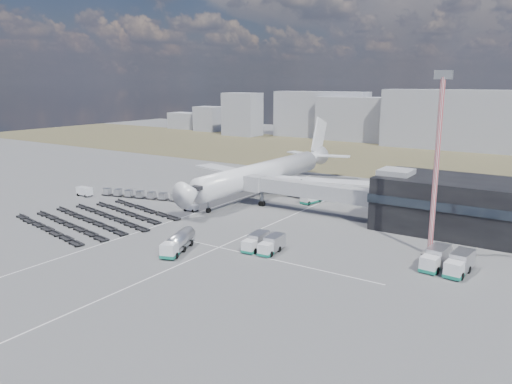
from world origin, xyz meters
The scene contains 16 objects.
ground centered at (0.00, 0.00, 0.00)m, with size 420.00×420.00×0.00m, color #565659.
grass_strip centered at (0.00, 110.00, 0.01)m, with size 420.00×90.00×0.01m, color #49452B.
lane_markings centered at (9.77, 3.00, 0.01)m, with size 47.12×110.00×0.01m.
terminal centered at (47.77, 23.96, 5.25)m, with size 30.40×16.40×11.00m.
jet_bridge centered at (15.90, 20.42, 5.05)m, with size 30.30×3.80×7.05m.
airliner centered at (0.00, 32.38, 5.29)m, with size 51.59×64.53×17.62m.
skyline centered at (9.77, 149.89, 10.25)m, with size 294.39×25.62×24.41m.
fuel_tanker centered at (11.61, -13.29, 1.55)m, with size 5.51×9.83×3.10m.
pushback_tug centered at (-4.00, 8.00, 0.69)m, with size 3.00×1.69×1.38m, color white.
utility_van centered at (-35.45, 4.67, 1.11)m, with size 4.14×1.87×2.22m, color white.
catering_truck centered at (14.31, 29.08, 1.35)m, with size 3.27×6.08×2.65m.
service_trucks_near centered at (23.27, -5.31, 1.35)m, with size 5.52×6.47×2.48m.
service_trucks_far centered at (50.74, 2.23, 1.56)m, with size 6.60×7.67×2.88m.
uld_row centered at (-20.61, 10.79, 0.98)m, with size 23.96×7.58×1.65m.
baggage_dollies centered at (-15.21, -8.00, 0.37)m, with size 30.75×27.60×0.73m.
floodlight_mast centered at (46.71, 8.08, 14.60)m, with size 2.76×2.25×29.14m.
Camera 1 is at (65.75, -71.52, 27.37)m, focal length 35.00 mm.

